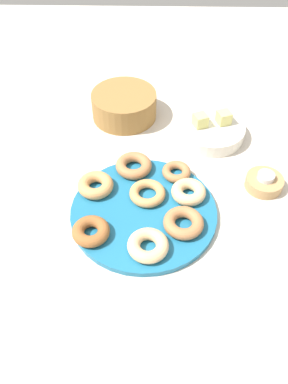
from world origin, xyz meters
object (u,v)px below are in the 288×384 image
at_px(melon_chunk_left, 200,120).
at_px(basket, 124,105).
at_px(donut_plate, 144,212).
at_px(donut_5, 91,231).
at_px(candle_holder, 264,183).
at_px(fruit_bowl, 211,131).
at_px(donut_2, 96,185).
at_px(donut_3, 148,245).
at_px(donut_4, 134,166).
at_px(donut_0, 176,172).
at_px(melon_chunk_right, 224,118).
at_px(donut_6, 183,223).
at_px(donut_7, 189,192).
at_px(donut_1, 147,193).
at_px(tealight, 266,176).

bearing_deg(melon_chunk_left, basket, 157.60).
height_order(donut_plate, donut_5, donut_5).
distance_m(candle_holder, fruit_bowl, 0.23).
height_order(candle_holder, melon_chunk_left, melon_chunk_left).
bearing_deg(donut_2, donut_3, -53.30).
distance_m(donut_4, candle_holder, 0.34).
xyz_separation_m(donut_0, donut_2, (-0.20, -0.06, 0.00)).
height_order(donut_0, melon_chunk_left, melon_chunk_left).
relative_size(donut_3, melon_chunk_left, 2.54).
bearing_deg(donut_2, fruit_bowl, 37.13).
distance_m(donut_3, melon_chunk_right, 0.48).
bearing_deg(donut_plate, fruit_bowl, 57.91).
xyz_separation_m(donut_2, melon_chunk_left, (0.27, 0.23, 0.03)).
height_order(donut_4, donut_6, same).
height_order(donut_plate, donut_2, donut_2).
relative_size(donut_7, melon_chunk_right, 2.37).
bearing_deg(donut_plate, donut_1, 79.34).
height_order(donut_6, candle_holder, donut_6).
height_order(donut_1, tealight, tealight).
bearing_deg(donut_7, donut_2, 175.57).
distance_m(donut_1, tealight, 0.30).
bearing_deg(donut_7, donut_4, 146.55).
bearing_deg(tealight, candle_holder, 0.00).
distance_m(donut_1, melon_chunk_right, 0.35).
distance_m(donut_4, melon_chunk_left, 0.24).
height_order(donut_4, tealight, tealight).
bearing_deg(donut_3, fruit_bowl, 66.97).
distance_m(donut_plate, tealight, 0.32).
bearing_deg(donut_3, melon_chunk_left, 71.06).
xyz_separation_m(donut_0, donut_4, (-0.11, 0.02, 0.00)).
height_order(donut_2, donut_3, same).
relative_size(donut_3, donut_5, 1.07).
relative_size(candle_holder, tealight, 2.22).
bearing_deg(donut_5, donut_1, 43.97).
relative_size(donut_4, donut_5, 1.10).
bearing_deg(tealight, donut_5, -157.50).
relative_size(donut_0, donut_7, 0.87).
relative_size(donut_1, donut_4, 0.94).
xyz_separation_m(donut_0, donut_5, (-0.20, -0.20, 0.00)).
bearing_deg(tealight, donut_6, -145.55).
xyz_separation_m(donut_2, candle_holder, (0.43, 0.03, -0.01)).
relative_size(donut_2, basket, 0.46).
bearing_deg(donut_5, donut_0, 44.91).
xyz_separation_m(donut_3, basket, (-0.08, 0.50, 0.01)).
bearing_deg(donut_4, donut_1, -68.54).
bearing_deg(donut_5, fruit_bowl, 51.03).
xyz_separation_m(donut_4, melon_chunk_left, (0.18, 0.16, 0.03)).
xyz_separation_m(donut_2, donut_5, (0.00, -0.14, -0.00)).
relative_size(donut_1, donut_2, 1.00).
distance_m(donut_7, melon_chunk_right, 0.29).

